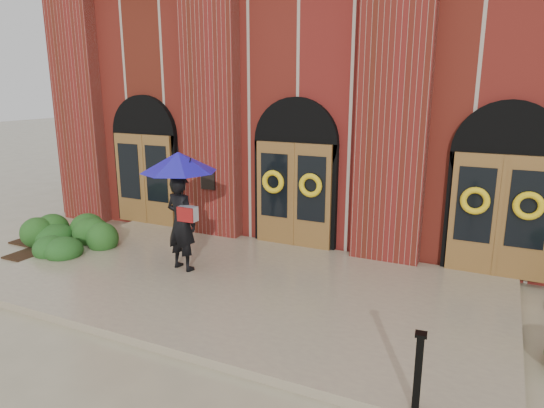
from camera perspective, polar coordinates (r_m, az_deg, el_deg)
The scene contains 7 objects.
ground at distance 9.73m, azimuth -3.94°, elevation -10.25°, with size 90.00×90.00×0.00m, color tan.
landing at distance 9.82m, azimuth -3.52°, elevation -9.53°, with size 10.00×5.30×0.15m, color tan.
church_building at distance 17.08m, azimuth 10.79°, elevation 12.10°, with size 16.20×12.53×7.00m.
man_with_umbrella at distance 10.11m, azimuth -10.80°, elevation 1.83°, with size 1.82×1.82×2.51m.
metal_post at distance 6.32m, azimuth 16.82°, elevation -18.17°, with size 0.15×0.15×1.02m.
hedge_wall_left at distance 13.31m, azimuth -22.66°, elevation -2.97°, with size 2.79×1.11×0.71m, color #204C19.
hedge_front_left at distance 12.79m, azimuth -24.36°, elevation -4.19°, with size 1.56×1.34×0.55m, color #1E4A19.
Camera 1 is at (4.41, -7.71, 3.99)m, focal length 32.00 mm.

